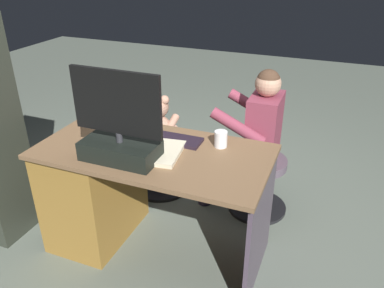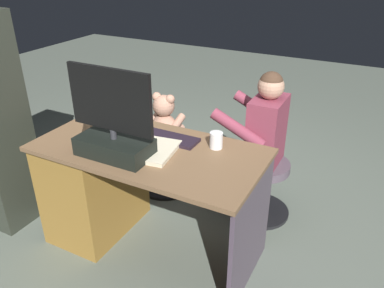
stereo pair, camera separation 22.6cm
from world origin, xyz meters
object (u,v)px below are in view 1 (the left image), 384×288
tv_remote (105,140)px  monitor (119,135)px  keyboard (168,138)px  office_chair_teddy (160,161)px  desk (107,187)px  visitor_chair (259,179)px  teddy_bear (159,119)px  cup (221,139)px  computer_mouse (125,131)px  person (250,132)px

tv_remote → monitor: bearing=165.1°
keyboard → office_chair_teddy: 0.80m
desk → visitor_chair: (-0.86, -0.67, -0.14)m
keyboard → office_chair_teddy: (0.33, -0.52, -0.51)m
office_chair_teddy → visitor_chair: size_ratio=1.10×
visitor_chair → teddy_bear: bearing=-1.1°
visitor_chair → cup: bearing=71.9°
cup → visitor_chair: 0.73m
desk → computer_mouse: (-0.09, -0.12, 0.36)m
keyboard → tv_remote: (0.35, 0.16, -0.00)m
desk → keyboard: bearing=-158.3°
tv_remote → visitor_chair: bearing=-119.4°
cup → tv_remote: 0.70m
office_chair_teddy → monitor: bearing=102.7°
computer_mouse → person: size_ratio=0.09×
desk → teddy_bear: size_ratio=3.61×
visitor_chair → tv_remote: bearing=39.1°
keyboard → cup: size_ratio=4.37×
tv_remote → person: bearing=-116.1°
tv_remote → office_chair_teddy: (-0.02, -0.68, -0.51)m
desk → monitor: 0.56m
cup → keyboard: bearing=6.2°
computer_mouse → person: person is taller
computer_mouse → office_chair_teddy: bearing=-85.3°
monitor → office_chair_teddy: bearing=-77.3°
keyboard → person: 0.66m
keyboard → person: size_ratio=0.39×
computer_mouse → visitor_chair: computer_mouse is taller
computer_mouse → teddy_bear: size_ratio=0.26×
computer_mouse → teddy_bear: (0.04, -0.56, -0.15)m
computer_mouse → cup: cup is taller
keyboard → office_chair_teddy: keyboard is taller
cup → teddy_bear: 0.84m
teddy_bear → person: person is taller
teddy_bear → visitor_chair: teddy_bear is taller
computer_mouse → visitor_chair: 1.06m
cup → person: size_ratio=0.09×
office_chair_teddy → computer_mouse: bearing=94.7°
keyboard → teddy_bear: (0.33, -0.54, -0.14)m
cup → desk: bearing=14.8°
monitor → cup: bearing=-143.5°
keyboard → tv_remote: size_ratio=2.80×
desk → cup: size_ratio=14.10×
monitor → keyboard: bearing=-114.5°
desk → visitor_chair: 1.10m
desk → teddy_bear: bearing=-93.9°
tv_remote → keyboard: bearing=-134.5°
desk → computer_mouse: size_ratio=14.13×
computer_mouse → cup: 0.61m
office_chair_teddy → teddy_bear: (-0.00, -0.01, 0.36)m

